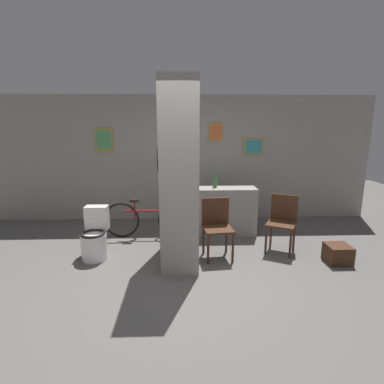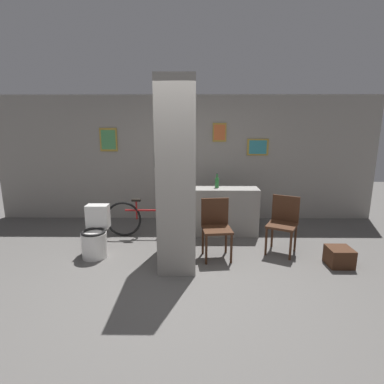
# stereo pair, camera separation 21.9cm
# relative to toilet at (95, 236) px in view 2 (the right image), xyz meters

# --- Properties ---
(ground_plane) EXTENTS (14.00, 14.00, 0.00)m
(ground_plane) POSITION_rel_toilet_xyz_m (1.35, -0.67, -0.32)
(ground_plane) COLOR #5B5956
(wall_back) EXTENTS (8.00, 0.09, 2.60)m
(wall_back) POSITION_rel_toilet_xyz_m (1.35, 1.96, 0.98)
(wall_back) COLOR gray
(wall_back) RESTS_ON ground_plane
(pillar_center) EXTENTS (0.54, 1.14, 2.60)m
(pillar_center) POSITION_rel_toilet_xyz_m (1.29, -0.10, 0.98)
(pillar_center) COLOR gray
(pillar_center) RESTS_ON ground_plane
(counter_shelf) EXTENTS (1.27, 0.44, 0.88)m
(counter_shelf) POSITION_rel_toilet_xyz_m (2.06, 0.97, 0.12)
(counter_shelf) COLOR gray
(counter_shelf) RESTS_ON ground_plane
(toilet) EXTENTS (0.38, 0.54, 0.76)m
(toilet) POSITION_rel_toilet_xyz_m (0.00, 0.00, 0.00)
(toilet) COLOR white
(toilet) RESTS_ON ground_plane
(chair_near_pillar) EXTENTS (0.47, 0.47, 0.90)m
(chair_near_pillar) POSITION_rel_toilet_xyz_m (1.86, -0.02, 0.19)
(chair_near_pillar) COLOR #422616
(chair_near_pillar) RESTS_ON ground_plane
(chair_by_doorway) EXTENTS (0.58, 0.58, 0.90)m
(chair_by_doorway) POSITION_rel_toilet_xyz_m (2.94, 0.16, 0.19)
(chair_by_doorway) COLOR #422616
(chair_by_doorway) RESTS_ON ground_plane
(bicycle) EXTENTS (1.63, 0.42, 0.70)m
(bicycle) POSITION_rel_toilet_xyz_m (0.74, 0.82, 0.02)
(bicycle) COLOR black
(bicycle) RESTS_ON ground_plane
(bottle_tall) EXTENTS (0.07, 0.07, 0.27)m
(bottle_tall) POSITION_rel_toilet_xyz_m (1.95, 1.02, 0.66)
(bottle_tall) COLOR #267233
(bottle_tall) RESTS_ON counter_shelf
(floor_crate) EXTENTS (0.34, 0.34, 0.27)m
(floor_crate) POSITION_rel_toilet_xyz_m (3.63, -0.32, -0.19)
(floor_crate) COLOR #422616
(floor_crate) RESTS_ON ground_plane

